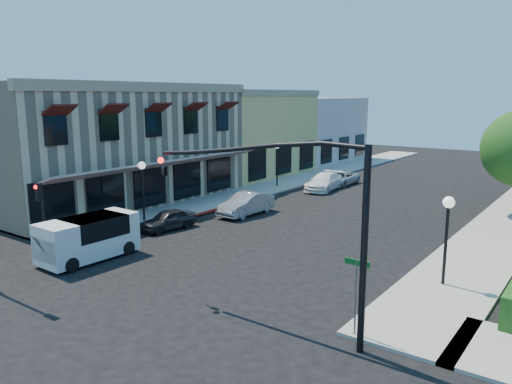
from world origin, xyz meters
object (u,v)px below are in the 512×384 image
Objects in this scene: parked_car_a at (168,220)px; parked_car_d at (341,178)px; lamppost_right_near at (448,218)px; white_van at (87,236)px; parked_car_c at (324,182)px; secondary_signal at (41,204)px; street_name_sign at (356,285)px; lamppost_left_near at (142,176)px; signal_mast_arm at (298,204)px; lamppost_left_far at (277,153)px; parked_car_b at (246,204)px.

parked_car_a is 18.36m from parked_car_d.
lamppost_right_near is 15.22m from white_van.
lamppost_right_near is at bearing -55.04° from parked_car_c.
lamppost_right_near is 0.82× the size of white_van.
street_name_sign is at bearing 2.93° from secondary_signal.
lamppost_left_near is at bearing 94.34° from secondary_signal.
signal_mast_arm is at bearing -70.19° from parked_car_c.
lamppost_left_far reaches higher than secondary_signal.
white_van is (-13.87, -6.05, -1.62)m from lamppost_right_near.
signal_mast_arm reaches higher than parked_car_d.
parked_car_d is (0.57, 24.05, -0.56)m from white_van.
parked_car_b is (-13.30, 5.00, -2.05)m from lamppost_right_near.
parked_car_a is 0.83× the size of parked_car_d.
parked_car_c is at bearing 76.19° from lamppost_left_near.
secondary_signal is at bearing -177.07° from street_name_sign.
secondary_signal is at bearing -179.63° from signal_mast_arm.
parked_car_b is at bearing 132.81° from signal_mast_arm.
parked_car_b is (-10.66, 11.50, -3.41)m from signal_mast_arm.
signal_mast_arm is 3.20× the size of street_name_sign.
secondary_signal is 1.33× the size of street_name_sign.
lamppost_right_near reaches higher than parked_car_a.
parked_car_d is (-12.30, 23.80, -1.15)m from street_name_sign.
lamppost_left_near is at bearing 180.00° from lamppost_right_near.
street_name_sign reaches higher than parked_car_a.
signal_mast_arm is 16.05m from parked_car_b.
signal_mast_arm is at bearing -66.15° from parked_car_d.
secondary_signal is 0.93× the size of lamppost_left_near.
secondary_signal is 2.94m from white_van.
parked_car_d is (-13.30, 18.00, -2.19)m from lamppost_right_near.
parked_car_c is (-10.66, 21.56, -3.42)m from signal_mast_arm.
signal_mast_arm is 1.94× the size of parked_car_b.
parked_car_c is 1.16× the size of parked_car_d.
lamppost_right_near is at bearing 67.88° from signal_mast_arm.
lamppost_left_far is 0.78× the size of parked_car_c.
parked_car_b is at bearing 138.72° from street_name_sign.
signal_mast_arm is at bearing 0.37° from secondary_signal.
lamppost_left_far is at bearing 106.87° from parked_car_a.
parked_car_c is at bearing 131.46° from lamppost_right_near.
parked_car_d is (1.40, 18.31, -0.01)m from parked_car_a.
parked_car_c is (-12.30, 20.85, -1.04)m from street_name_sign.
street_name_sign is 0.70× the size of lamppost_left_near.
signal_mast_arm reaches higher than lamppost_left_near.
lamppost_left_near is at bearing 155.63° from signal_mast_arm.
signal_mast_arm is 2.98m from street_name_sign.
parked_car_a is (2.30, -0.31, -2.18)m from lamppost_left_near.
parked_car_d is (0.00, 2.95, -0.12)m from parked_car_c.
street_name_sign is 0.76× the size of parked_car_a.
parked_car_a is at bearing -103.22° from parked_car_b.
lamppost_left_near is 15.64m from parked_car_c.
lamppost_left_near reaches higher than white_van.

